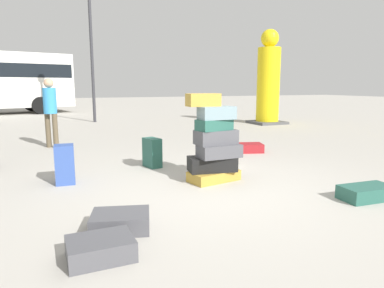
% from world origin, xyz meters
% --- Properties ---
extents(ground_plane, '(80.00, 80.00, 0.00)m').
position_xyz_m(ground_plane, '(0.00, 0.00, 0.00)').
color(ground_plane, '#ADA89E').
extents(suitcase_tower, '(0.85, 0.55, 1.35)m').
position_xyz_m(suitcase_tower, '(0.24, 0.37, 0.56)').
color(suitcase_tower, '#B28C33').
rests_on(suitcase_tower, ground).
extents(suitcase_teal_foreground_far, '(0.30, 0.41, 0.53)m').
position_xyz_m(suitcase_teal_foreground_far, '(-0.38, 1.64, 0.27)').
color(suitcase_teal_foreground_far, '#26594C').
rests_on(suitcase_teal_foreground_far, ground).
extents(suitcase_charcoal_white_trunk, '(0.56, 0.44, 0.18)m').
position_xyz_m(suitcase_charcoal_white_trunk, '(-1.74, -1.47, 0.09)').
color(suitcase_charcoal_white_trunk, '#4C4C51').
rests_on(suitcase_charcoal_white_trunk, ground).
extents(suitcase_maroon_behind_tower, '(0.88, 0.63, 0.19)m').
position_xyz_m(suitcase_maroon_behind_tower, '(1.92, 2.23, 0.10)').
color(suitcase_maroon_behind_tower, maroon).
rests_on(suitcase_maroon_behind_tower, ground).
extents(suitcase_navy_upright_blue, '(0.29, 0.30, 0.60)m').
position_xyz_m(suitcase_navy_upright_blue, '(-1.91, 1.10, 0.30)').
color(suitcase_navy_upright_blue, '#334F99').
rests_on(suitcase_navy_upright_blue, ground).
extents(suitcase_teal_foreground_near, '(0.72, 0.41, 0.18)m').
position_xyz_m(suitcase_teal_foreground_near, '(1.70, -1.20, 0.09)').
color(suitcase_teal_foreground_near, '#26594C').
rests_on(suitcase_teal_foreground_near, ground).
extents(suitcase_cream_right_side, '(0.62, 0.38, 0.30)m').
position_xyz_m(suitcase_cream_right_side, '(0.85, 1.29, 0.15)').
color(suitcase_cream_right_side, beige).
rests_on(suitcase_cream_right_side, ground).
extents(suitcase_charcoal_left_side, '(0.68, 0.58, 0.18)m').
position_xyz_m(suitcase_charcoal_left_side, '(-1.47, -0.94, 0.09)').
color(suitcase_charcoal_left_side, '#4C4C51').
rests_on(suitcase_charcoal_left_side, ground).
extents(person_tourist_with_camera, '(0.30, 0.30, 1.64)m').
position_xyz_m(person_tourist_with_camera, '(-2.04, 4.51, 0.98)').
color(person_tourist_with_camera, brown).
rests_on(person_tourist_with_camera, ground).
extents(yellow_dummy_statue, '(1.22, 1.22, 3.58)m').
position_xyz_m(yellow_dummy_statue, '(5.83, 7.02, 1.58)').
color(yellow_dummy_statue, yellow).
rests_on(yellow_dummy_statue, ground).
extents(lamp_post, '(0.36, 0.36, 6.10)m').
position_xyz_m(lamp_post, '(-0.35, 10.29, 3.98)').
color(lamp_post, '#333338').
rests_on(lamp_post, ground).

